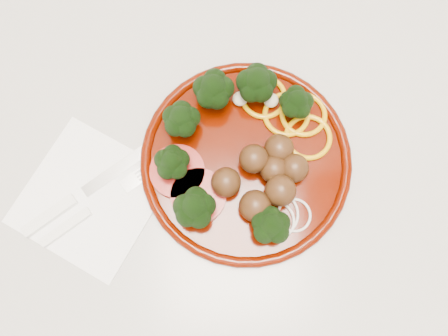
{
  "coord_description": "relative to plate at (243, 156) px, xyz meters",
  "views": [
    {
      "loc": [
        -0.1,
        1.55,
        1.46
      ],
      "look_at": [
        -0.08,
        1.68,
        0.92
      ],
      "focal_mm": 35.0,
      "sensor_mm": 36.0,
      "label": 1
    }
  ],
  "objects": [
    {
      "name": "napkin",
      "position": [
        -0.2,
        -0.03,
        -0.02
      ],
      "size": [
        0.23,
        0.23,
        0.0
      ],
      "primitive_type": "cube",
      "rotation": [
        0.0,
        0.0,
        0.96
      ],
      "color": "white",
      "rests_on": "counter"
    },
    {
      "name": "plate",
      "position": [
        0.0,
        0.0,
        0.0
      ],
      "size": [
        0.28,
        0.28,
        0.06
      ],
      "rotation": [
        0.0,
        0.0,
        0.37
      ],
      "color": "#400A00",
      "rests_on": "counter"
    },
    {
      "name": "counter",
      "position": [
        0.06,
        0.0,
        -0.47
      ],
      "size": [
        2.4,
        0.6,
        0.9
      ],
      "color": "silver",
      "rests_on": "ground"
    },
    {
      "name": "fork",
      "position": [
        -0.22,
        -0.06,
        -0.01
      ],
      "size": [
        0.15,
        0.1,
        0.01
      ],
      "rotation": [
        0.0,
        0.0,
        0.54
      ],
      "color": "white",
      "rests_on": "napkin"
    },
    {
      "name": "knife",
      "position": [
        -0.23,
        -0.03,
        -0.01
      ],
      "size": [
        0.17,
        0.11,
        0.01
      ],
      "rotation": [
        0.0,
        0.0,
        0.54
      ],
      "color": "silver",
      "rests_on": "napkin"
    }
  ]
}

